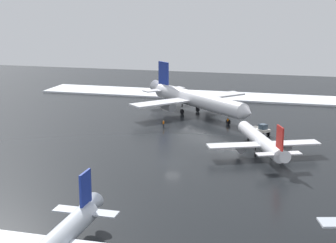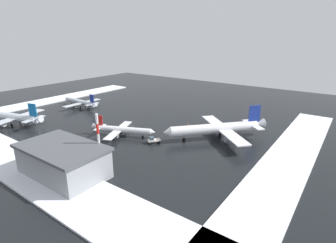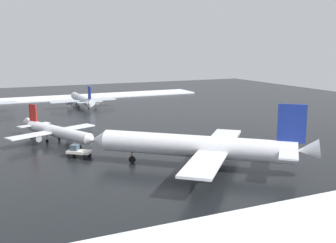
# 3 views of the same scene
# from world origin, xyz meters

# --- Properties ---
(ground_plane) EXTENTS (240.00, 240.00, 0.00)m
(ground_plane) POSITION_xyz_m (0.00, 0.00, 0.00)
(ground_plane) COLOR black
(snow_bank_left) EXTENTS (14.00, 116.00, 0.52)m
(snow_bank_left) POSITION_xyz_m (-67.00, 0.00, 0.26)
(snow_bank_left) COLOR white
(snow_bank_left) RESTS_ON ground_plane
(snow_bank_right) EXTENTS (14.00, 116.00, 0.52)m
(snow_bank_right) POSITION_xyz_m (67.00, 0.00, 0.26)
(snow_bank_right) COLOR white
(snow_bank_right) RESTS_ON ground_plane
(airplane_foreground_jet) EXTENTS (30.94, 32.99, 12.06)m
(airplane_foreground_jet) POSITION_xyz_m (40.63, 4.38, 3.99)
(airplane_foreground_jet) COLOR white
(airplane_foreground_jet) RESTS_ON ground_plane
(airplane_parked_starboard) EXTENTS (27.12, 22.41, 8.08)m
(airplane_parked_starboard) POSITION_xyz_m (-40.48, 3.21, 2.67)
(airplane_parked_starboard) COLOR silver
(airplane_parked_starboard) RESTS_ON ground_plane
(airplane_parked_portside) EXTENTS (24.55, 20.82, 7.68)m
(airplane_parked_portside) POSITION_xyz_m (9.85, -14.80, 2.54)
(airplane_parked_portside) COLOR white
(airplane_parked_portside) RESTS_ON ground_plane
(pushback_tug) EXTENTS (4.58, 4.97, 2.50)m
(pushback_tug) POSITION_xyz_m (24.21, -13.48, 1.28)
(pushback_tug) COLOR silver
(pushback_tug) RESTS_ON ground_plane
(ground_crew_near_tug) EXTENTS (0.36, 0.36, 1.71)m
(ground_crew_near_tug) POSITION_xyz_m (25.18, 8.62, 0.97)
(ground_crew_near_tug) COLOR black
(ground_crew_near_tug) RESTS_ON ground_plane
(ground_crew_mid_apron) EXTENTS (0.36, 0.36, 1.71)m
(ground_crew_mid_apron) POSITION_xyz_m (31.67, -5.23, 0.97)
(ground_crew_mid_apron) COLOR black
(ground_crew_mid_apron) RESTS_ON ground_plane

